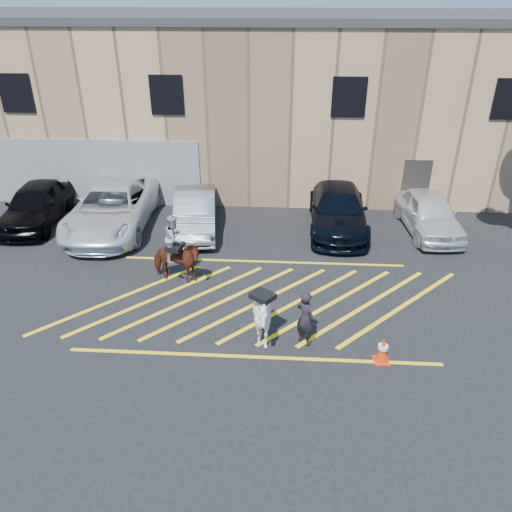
# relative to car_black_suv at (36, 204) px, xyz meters

# --- Properties ---
(ground) EXTENTS (90.00, 90.00, 0.00)m
(ground) POSITION_rel_car_black_suv_xyz_m (9.05, -4.88, -0.78)
(ground) COLOR black
(ground) RESTS_ON ground
(car_black_suv) EXTENTS (2.15, 4.71, 1.57)m
(car_black_suv) POSITION_rel_car_black_suv_xyz_m (0.00, 0.00, 0.00)
(car_black_suv) COLOR black
(car_black_suv) RESTS_ON ground
(car_white_pickup) EXTENTS (2.97, 6.10, 1.67)m
(car_white_pickup) POSITION_rel_car_black_suv_xyz_m (3.14, -0.26, 0.05)
(car_white_pickup) COLOR white
(car_white_pickup) RESTS_ON ground
(car_silver_sedan) EXTENTS (2.12, 4.57, 1.45)m
(car_silver_sedan) POSITION_rel_car_black_suv_xyz_m (6.34, -0.25, -0.06)
(car_silver_sedan) COLOR #9398A0
(car_silver_sedan) RESTS_ON ground
(car_blue_suv) EXTENTS (2.26, 5.29, 1.52)m
(car_blue_suv) POSITION_rel_car_black_suv_xyz_m (11.78, 0.31, -0.02)
(car_blue_suv) COLOR black
(car_blue_suv) RESTS_ON ground
(car_white_suv) EXTENTS (2.08, 4.47, 1.48)m
(car_white_suv) POSITION_rel_car_black_suv_xyz_m (15.20, 0.18, -0.04)
(car_white_suv) COLOR white
(car_white_suv) RESTS_ON ground
(handler) EXTENTS (0.67, 0.66, 1.56)m
(handler) POSITION_rel_car_black_suv_xyz_m (10.36, -6.99, -0.00)
(handler) COLOR black
(handler) RESTS_ON ground
(warehouse) EXTENTS (32.42, 10.20, 7.30)m
(warehouse) POSITION_rel_car_black_suv_xyz_m (9.04, 7.11, 2.87)
(warehouse) COLOR tan
(warehouse) RESTS_ON ground
(hatching_zone) EXTENTS (12.60, 5.12, 0.01)m
(hatching_zone) POSITION_rel_car_black_suv_xyz_m (9.05, -5.18, -0.78)
(hatching_zone) COLOR yellow
(hatching_zone) RESTS_ON ground
(mounted_bay) EXTENTS (1.86, 1.14, 2.29)m
(mounted_bay) POSITION_rel_car_black_suv_xyz_m (6.40, -4.13, 0.14)
(mounted_bay) COLOR #5A1E15
(mounted_bay) RESTS_ON ground
(saddled_white) EXTENTS (1.93, 1.96, 1.62)m
(saddled_white) POSITION_rel_car_black_suv_xyz_m (9.25, -7.03, 0.03)
(saddled_white) COLOR white
(saddled_white) RESTS_ON ground
(traffic_cone) EXTENTS (0.40, 0.40, 0.73)m
(traffic_cone) POSITION_rel_car_black_suv_xyz_m (12.28, -7.63, -0.42)
(traffic_cone) COLOR #FF310A
(traffic_cone) RESTS_ON ground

